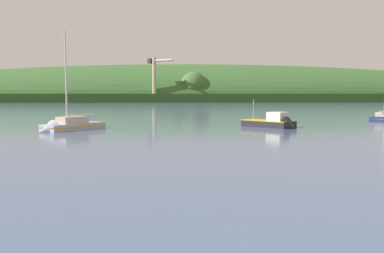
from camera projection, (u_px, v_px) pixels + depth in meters
far_shoreline_hill at (197, 101)px, 247.64m from camera, size 581.62×132.76×46.31m
dockside_crane at (155, 80)px, 202.22m from camera, size 13.83×9.71×23.13m
sailboat_near_mooring at (384, 119)px, 52.96m from camera, size 5.58×6.06×10.10m
sailboat_midwater_white at (67, 129)px, 38.09m from camera, size 5.92×7.17×10.80m
fishing_boat_moored at (273, 124)px, 41.70m from camera, size 5.71×6.16×3.80m
mooring_buoy_foreground at (153, 114)px, 71.67m from camera, size 0.46×0.46×0.54m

